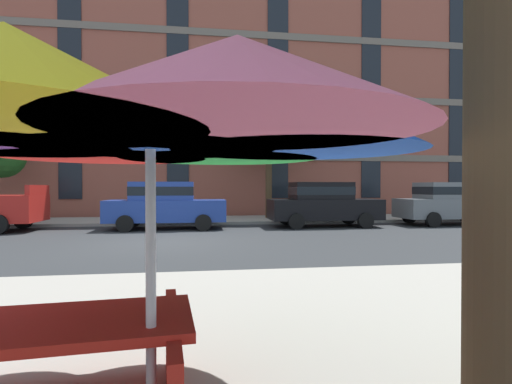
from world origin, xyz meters
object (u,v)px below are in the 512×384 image
Objects in this scene: street_tree_middle at (271,127)px; sedan_gray at (450,202)px; sedan_black at (323,203)px; sedan_blue at (165,204)px; patio_umbrella at (150,114)px; picnic_table at (40,368)px.

sedan_gray is at bearing -24.37° from street_tree_middle.
street_tree_middle is at bearing 115.42° from sedan_black.
sedan_blue is 1.35× the size of patio_umbrella.
sedan_gray is at bearing 47.77° from picnic_table.
sedan_gray is at bearing 49.91° from patio_umbrella.
street_tree_middle is (4.66, 3.20, 3.49)m from sedan_blue.
sedan_black is 5.54m from sedan_gray.
sedan_gray is (5.54, 0.00, 0.00)m from sedan_black.
sedan_black reaches higher than picnic_table.
sedan_gray is 1.35× the size of patio_umbrella.
sedan_black and sedan_gray have the same top height.
sedan_black is at bearing 67.92° from patio_umbrella.
street_tree_middle is 16.77m from picnic_table.
sedan_black is 2.28× the size of picnic_table.
sedan_blue is 12.79m from patio_umbrella.
picnic_table is at bearing -114.95° from sedan_black.
street_tree_middle is (-7.06, 3.20, 3.49)m from sedan_gray.
sedan_black is at bearing 180.00° from sedan_gray.
patio_umbrella is (-10.69, -12.70, 1.05)m from sedan_gray.
street_tree_middle is 3.09× the size of picnic_table.
sedan_blue is at bearing 94.64° from patio_umbrella.
sedan_gray is 2.28× the size of picnic_table.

